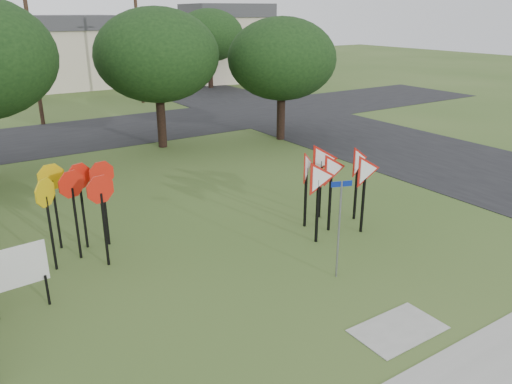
% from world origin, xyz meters
% --- Properties ---
extents(ground, '(140.00, 140.00, 0.00)m').
position_xyz_m(ground, '(0.00, 0.00, 0.00)').
color(ground, '#35501E').
extents(sidewalk, '(30.00, 1.60, 0.02)m').
position_xyz_m(sidewalk, '(0.00, -4.20, 0.01)').
color(sidewalk, gray).
rests_on(sidewalk, ground).
extents(street_right, '(8.00, 50.00, 0.02)m').
position_xyz_m(street_right, '(12.00, 10.00, 0.01)').
color(street_right, black).
rests_on(street_right, ground).
extents(street_far, '(60.00, 8.00, 0.02)m').
position_xyz_m(street_far, '(0.00, 20.00, 0.01)').
color(street_far, black).
rests_on(street_far, ground).
extents(curb_pad, '(2.00, 1.20, 0.02)m').
position_xyz_m(curb_pad, '(0.00, -2.40, 0.01)').
color(curb_pad, gray).
rests_on(curb_pad, ground).
extents(street_name_sign, '(0.52, 0.20, 2.64)m').
position_xyz_m(street_name_sign, '(0.44, 0.10, 1.54)').
color(street_name_sign, gray).
rests_on(street_name_sign, ground).
extents(stop_sign_cluster, '(2.37, 1.94, 2.59)m').
position_xyz_m(stop_sign_cluster, '(-4.74, 4.99, 1.91)').
color(stop_sign_cluster, black).
rests_on(stop_sign_cluster, ground).
extents(yield_sign_cluster, '(3.32, 1.91, 2.60)m').
position_xyz_m(yield_sign_cluster, '(2.43, 2.58, 1.90)').
color(yield_sign_cluster, black).
rests_on(yield_sign_cluster, ground).
extents(info_board, '(1.32, 0.15, 1.65)m').
position_xyz_m(info_board, '(-6.69, 2.85, 1.09)').
color(info_board, black).
rests_on(info_board, ground).
extents(far_pole_a, '(1.40, 0.24, 9.00)m').
position_xyz_m(far_pole_a, '(-2.00, 24.00, 4.60)').
color(far_pole_a, '#3F2B1D').
rests_on(far_pole_a, ground).
extents(far_pole_b, '(1.40, 0.24, 8.50)m').
position_xyz_m(far_pole_b, '(6.00, 28.00, 4.35)').
color(far_pole_b, '#3F2B1D').
rests_on(far_pole_b, ground).
extents(house_mid, '(8.40, 8.40, 6.20)m').
position_xyz_m(house_mid, '(4.00, 40.00, 3.15)').
color(house_mid, beige).
rests_on(house_mid, ground).
extents(house_right, '(8.30, 8.30, 7.20)m').
position_xyz_m(house_right, '(18.00, 36.00, 3.65)').
color(house_right, beige).
rests_on(house_right, ground).
extents(tree_near_mid, '(6.00, 6.00, 6.80)m').
position_xyz_m(tree_near_mid, '(2.00, 15.00, 4.54)').
color(tree_near_mid, black).
rests_on(tree_near_mid, ground).
extents(tree_near_right, '(5.60, 5.60, 6.33)m').
position_xyz_m(tree_near_right, '(8.00, 13.00, 4.22)').
color(tree_near_right, black).
rests_on(tree_near_right, ground).
extents(tree_far_right, '(6.00, 6.00, 6.80)m').
position_xyz_m(tree_far_right, '(14.00, 32.00, 4.54)').
color(tree_far_right, black).
rests_on(tree_far_right, ground).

